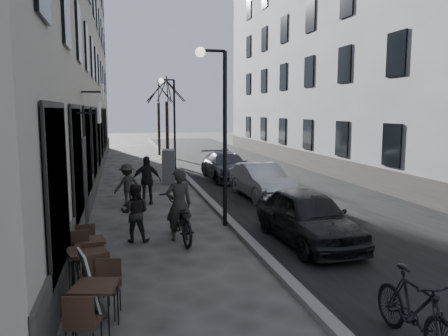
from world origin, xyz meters
name	(u,v)px	position (x,y,z in m)	size (l,w,h in m)	color
ground	(311,320)	(0.00, 0.00, 0.00)	(120.00, 120.00, 0.00)	#34312F
road	(252,173)	(3.85, 16.00, 0.00)	(7.30, 60.00, 0.00)	black
kerb	(184,175)	(0.20, 16.00, 0.06)	(0.25, 60.00, 0.12)	slate
building_left	(50,11)	(-6.00, 16.50, 8.00)	(4.00, 35.00, 16.00)	#A19887
building_right	(348,26)	(9.50, 16.50, 8.00)	(4.00, 35.00, 16.00)	slate
streetlamp_near	(219,117)	(-0.17, 6.00, 3.16)	(0.90, 0.28, 5.09)	black
streetlamp_far	(171,114)	(-0.17, 18.00, 3.16)	(0.90, 0.28, 5.09)	black
tree_near	(167,89)	(-0.10, 21.00, 4.66)	(2.40, 2.40, 5.70)	black
tree_far	(158,93)	(-0.10, 27.00, 4.66)	(2.40, 2.40, 5.70)	black
bistro_set_a	(96,304)	(-3.34, 0.35, 0.47)	(0.78, 1.60, 0.92)	black
bistro_set_b	(87,266)	(-3.59, 1.97, 0.50)	(0.89, 1.70, 0.97)	black
bistro_set_c	(89,253)	(-3.60, 2.86, 0.45)	(0.70, 1.54, 0.88)	black
sign_board	(91,288)	(-3.46, 1.07, 0.43)	(0.52, 0.68, 1.07)	black
utility_cabinet	(169,167)	(-0.80, 13.82, 0.78)	(0.57, 1.04, 1.56)	#5B5B5D
bicycle	(179,218)	(-1.49, 4.86, 0.58)	(0.76, 2.19, 1.15)	black
cyclist_rider	(179,205)	(-1.49, 4.86, 0.94)	(0.69, 0.45, 1.88)	#292723
pedestrian_near	(135,213)	(-2.61, 5.00, 0.76)	(0.73, 0.57, 1.51)	black
pedestrian_mid	(127,185)	(-2.73, 9.38, 0.75)	(0.97, 0.56, 1.51)	#2B2926
pedestrian_far	(147,180)	(-2.05, 9.59, 0.87)	(1.02, 0.42, 1.74)	black
car_near	(308,216)	(1.66, 3.89, 0.68)	(1.61, 4.01, 1.37)	black
car_mid	(261,181)	(2.30, 9.63, 0.66)	(1.40, 4.01, 1.32)	#999BA2
car_far	(226,166)	(2.08, 14.39, 0.66)	(1.84, 4.52, 1.31)	#373841
moped	(415,309)	(1.10, -1.05, 0.55)	(0.52, 1.83, 1.10)	black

